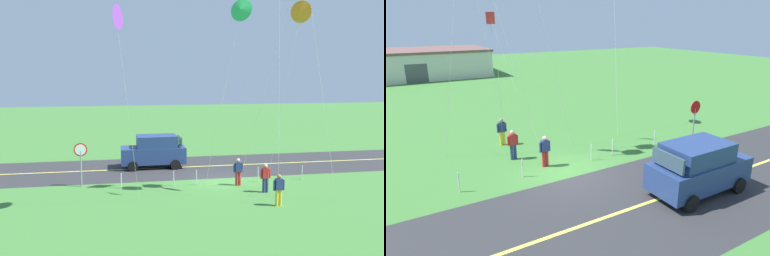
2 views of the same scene
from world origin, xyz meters
TOP-DOWN VIEW (x-y plane):
  - ground_plane at (0.00, 0.00)m, footprint 120.00×120.00m
  - asphalt_road at (0.00, -4.00)m, footprint 120.00×7.00m
  - road_centre_stripe at (0.00, -4.00)m, footprint 120.00×0.16m
  - car_suv_foreground at (3.68, -4.34)m, footprint 4.40×2.12m
  - stop_sign at (8.27, -0.10)m, footprint 0.76×0.08m
  - person_adult_near at (-1.59, 5.24)m, footprint 0.58×0.22m
  - person_adult_companion at (-1.76, 2.90)m, footprint 0.58×0.22m
  - person_child_watcher at (-0.71, 1.24)m, footprint 0.58×0.22m
  - kite_cyan_top at (3.38, 22.87)m, footprint 1.64×3.28m
  - warehouse_distant at (-3.72, 35.00)m, footprint 18.36×10.20m
  - fence_post_0 at (-4.95, 0.70)m, footprint 0.05×0.05m
  - fence_post_1 at (-2.11, 0.70)m, footprint 0.05×0.05m
  - fence_post_2 at (1.67, 0.70)m, footprint 0.05×0.05m
  - fence_post_3 at (3.01, 0.70)m, footprint 0.05×0.05m
  - fence_post_4 at (6.02, 0.70)m, footprint 0.05×0.05m

SIDE VIEW (x-z plane):
  - ground_plane at x=0.00m, z-range -0.10..0.00m
  - asphalt_road at x=0.00m, z-range 0.00..0.00m
  - road_centre_stripe at x=0.00m, z-range 0.00..0.01m
  - fence_post_0 at x=-4.95m, z-range 0.00..0.90m
  - fence_post_1 at x=-2.11m, z-range 0.00..0.90m
  - fence_post_2 at x=1.67m, z-range 0.00..0.90m
  - fence_post_3 at x=3.01m, z-range 0.00..0.90m
  - fence_post_4 at x=6.02m, z-range 0.00..0.90m
  - person_adult_near at x=-1.59m, z-range 0.06..1.66m
  - person_adult_companion at x=-1.76m, z-range 0.06..1.66m
  - person_child_watcher at x=-0.71m, z-range 0.06..1.66m
  - car_suv_foreground at x=3.68m, z-range 0.03..2.27m
  - warehouse_distant at x=-3.72m, z-range 0.00..3.50m
  - stop_sign at x=8.27m, z-range 0.52..3.08m
  - kite_cyan_top at x=3.38m, z-range 3.18..11.02m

